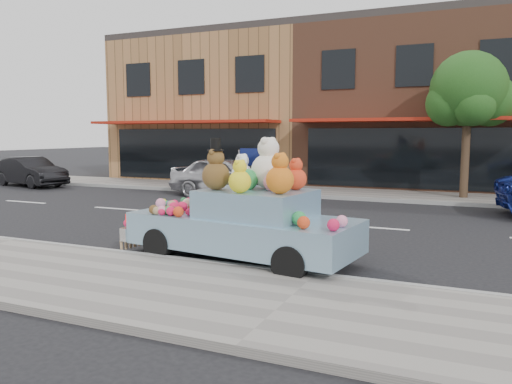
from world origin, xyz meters
The scene contains 11 objects.
ground centered at (0.00, 0.00, 0.00)m, with size 120.00×120.00×0.00m, color black.
near_sidewalk centered at (0.00, -6.50, 0.06)m, with size 60.00×3.00×0.12m, color gray.
far_sidewalk centered at (0.00, 6.50, 0.06)m, with size 60.00×3.00×0.12m, color gray.
near_kerb centered at (0.00, -5.00, 0.07)m, with size 60.00×0.12×0.13m, color gray.
far_kerb centered at (0.00, 5.00, 0.07)m, with size 60.00×0.12×0.13m, color gray.
storefront_left centered at (-10.00, 11.97, 3.64)m, with size 10.00×9.80×7.30m.
storefront_mid centered at (0.00, 11.97, 3.64)m, with size 10.00×9.80×7.30m.
street_tree centered at (2.03, 6.55, 3.69)m, with size 3.00×2.70×5.22m.
car_silver centered at (-6.28, 4.25, 0.76)m, with size 1.79×4.44×1.51m, color #ACABB0.
car_dark centered at (-16.15, 4.03, 0.66)m, with size 1.40×4.02×1.33m, color black.
art_car centered at (-1.62, -4.27, 0.81)m, with size 4.68×2.33×2.31m.
Camera 1 is at (2.23, -12.59, 2.37)m, focal length 35.00 mm.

